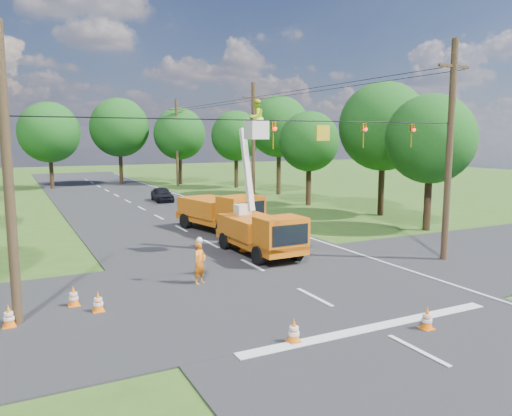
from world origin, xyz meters
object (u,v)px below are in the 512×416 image
traffic_cone_3 (259,231)px  pole_left (8,178)px  traffic_cone_0 (294,331)px  tree_right_a (431,139)px  tree_far_b (119,128)px  tree_right_e (236,136)px  traffic_cone_7 (222,217)px  tree_right_d (279,127)px  tree_right_c (309,142)px  tree_far_a (49,132)px  ground_worker (200,262)px  traffic_cone_4 (98,302)px  traffic_cone_5 (74,296)px  traffic_cone_2 (243,245)px  pole_right_far (177,142)px  tree_right_b (383,127)px  traffic_cone_1 (427,318)px  pole_right_mid (253,144)px  distant_car (162,194)px  tree_far_c (180,134)px  traffic_cone_6 (9,316)px  pole_right_near (449,150)px  bucket_truck (261,223)px  second_truck (221,212)px

traffic_cone_3 → pole_left: pole_left is taller
traffic_cone_0 → traffic_cone_3: size_ratio=1.00×
tree_right_a → tree_far_b: (-10.50, 39.00, 1.25)m
tree_right_a → tree_right_e: bearing=89.4°
traffic_cone_7 → tree_right_d: size_ratio=0.07×
tree_right_c → tree_far_a: size_ratio=0.82×
ground_worker → traffic_cone_3: 9.37m
traffic_cone_4 → traffic_cone_5: same height
traffic_cone_2 → pole_right_far: 35.48m
traffic_cone_7 → tree_right_b: (11.74, -2.20, 6.08)m
pole_left → traffic_cone_1: bearing=-28.8°
traffic_cone_7 → pole_right_mid: bearing=47.9°
tree_far_a → pole_right_far: bearing=-12.5°
traffic_cone_0 → traffic_cone_2: same height
ground_worker → pole_left: bearing=159.1°
distant_car → tree_right_b: 20.01m
distant_car → tree_right_c: 13.80m
traffic_cone_7 → tree_far_a: bearing=106.0°
ground_worker → traffic_cone_7: (6.28, 12.71, -0.50)m
pole_right_mid → tree_far_c: 22.04m
traffic_cone_6 → pole_right_near: pole_right_near is taller
distant_car → traffic_cone_4: (-9.91, -26.77, -0.28)m
traffic_cone_4 → pole_right_near: size_ratio=0.07×
tree_far_b → traffic_cone_7: bearing=-89.5°
pole_right_near → tree_right_e: (5.30, 35.00, 0.70)m
traffic_cone_3 → tree_right_d: tree_right_d is taller
pole_right_far → traffic_cone_2: bearing=-102.6°
traffic_cone_5 → traffic_cone_7: 17.25m
tree_right_c → tree_right_d: bearing=78.7°
traffic_cone_5 → traffic_cone_3: bearing=34.8°
traffic_cone_3 → tree_far_c: (6.35, 33.48, 5.70)m
distant_car → traffic_cone_5: size_ratio=5.30×
ground_worker → tree_right_d: 31.66m
traffic_cone_3 → tree_right_e: (10.65, 26.48, 5.45)m
pole_right_mid → traffic_cone_2: bearing=-118.2°
pole_right_mid → tree_right_d: (6.30, 7.00, 1.57)m
tree_far_c → traffic_cone_7: bearing=-102.7°
bucket_truck → traffic_cone_5: bucket_truck is taller
pole_left → tree_far_b: 46.76m
pole_right_mid → tree_right_a: size_ratio=1.21×
second_truck → traffic_cone_0: 16.83m
traffic_cone_1 → traffic_cone_6: 12.52m
traffic_cone_4 → traffic_cone_5: size_ratio=1.00×
pole_left → tree_far_c: bearing=65.7°
tree_right_c → tree_right_a: bearing=-88.7°
bucket_truck → pole_right_near: size_ratio=0.75×
ground_worker → tree_right_b: (18.03, 10.51, 5.58)m
distant_car → traffic_cone_7: size_ratio=5.30×
tree_right_b → tree_right_e: tree_right_b is taller
pole_right_far → tree_right_b: bearing=-76.9°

